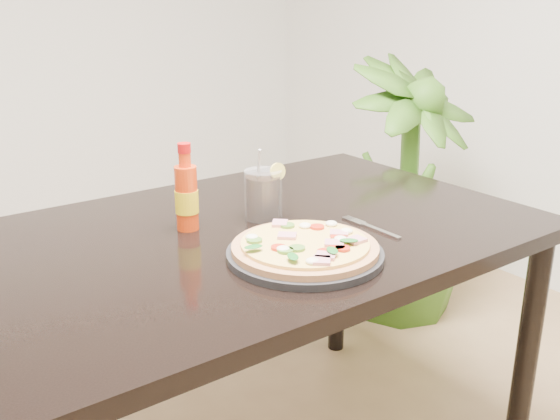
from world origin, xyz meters
TOP-DOWN VIEW (x-y plane):
  - dining_table at (0.22, -0.01)m, footprint 1.40×0.90m
  - plate at (0.21, -0.23)m, footprint 0.34×0.34m
  - pizza at (0.21, -0.23)m, footprint 0.32×0.32m
  - hot_sauce_bottle at (0.09, 0.08)m, footprint 0.07×0.07m
  - cola_cup at (0.28, 0.04)m, footprint 0.10×0.10m
  - fork at (0.45, -0.17)m, footprint 0.02×0.19m
  - houseplant at (1.30, 0.48)m, footprint 0.68×0.68m
  - plant_pot at (1.30, 0.48)m, footprint 0.28×0.28m

SIDE VIEW (x-z plane):
  - plant_pot at x=1.30m, z-range 0.00..0.22m
  - houseplant at x=1.30m, z-range 0.00..1.06m
  - dining_table at x=0.22m, z-range 0.29..1.04m
  - fork at x=0.45m, z-range 0.75..0.76m
  - plate at x=0.21m, z-range 0.75..0.77m
  - pizza at x=0.21m, z-range 0.76..0.79m
  - cola_cup at x=0.28m, z-range 0.72..0.90m
  - hot_sauce_bottle at x=0.09m, z-range 0.73..0.94m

